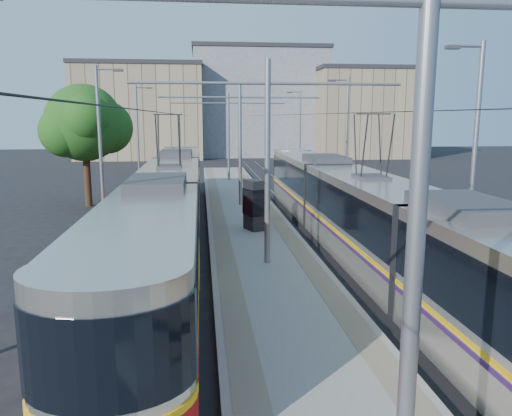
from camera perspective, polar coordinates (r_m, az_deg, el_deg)
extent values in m
plane|color=black|center=(10.71, 7.27, -20.00)|extent=(160.00, 160.00, 0.00)
cube|color=gray|center=(26.59, -1.28, -1.02)|extent=(4.00, 50.00, 0.30)
cube|color=gray|center=(26.47, -4.41, -0.76)|extent=(0.70, 50.00, 0.01)
cube|color=gray|center=(26.72, 1.82, -0.63)|extent=(0.70, 50.00, 0.01)
cube|color=gray|center=(26.59, -10.59, -1.49)|extent=(0.07, 70.00, 0.03)
cube|color=gray|center=(26.52, -7.49, -1.44)|extent=(0.07, 70.00, 0.03)
cube|color=gray|center=(27.01, 4.83, -1.17)|extent=(0.07, 70.00, 0.03)
cube|color=gray|center=(27.32, 7.78, -1.10)|extent=(0.07, 70.00, 0.03)
cube|color=black|center=(21.91, -9.62, -3.51)|extent=(2.30, 30.39, 0.40)
cube|color=#BAB6AB|center=(21.58, -9.75, 0.75)|extent=(2.40, 28.79, 2.90)
cube|color=black|center=(21.50, -9.79, 2.06)|extent=(2.43, 28.79, 1.30)
cube|color=#ECA90C|center=(21.65, -9.72, -0.29)|extent=(2.43, 28.79, 0.12)
cube|color=#AE090C|center=(21.75, -9.68, -1.59)|extent=(2.42, 28.79, 1.10)
cube|color=#2D2D30|center=(21.38, -9.88, 4.98)|extent=(1.68, 3.00, 0.30)
cube|color=black|center=(18.44, 12.61, -6.27)|extent=(2.30, 31.48, 0.40)
cube|color=beige|center=(18.04, 12.82, -1.24)|extent=(2.40, 29.88, 2.90)
cube|color=black|center=(17.95, 12.88, 0.33)|extent=(2.43, 29.88, 1.30)
cube|color=#F6AE0C|center=(18.13, 12.77, -2.48)|extent=(2.43, 29.88, 0.12)
cube|color=#2A1241|center=(18.16, 12.75, -2.94)|extent=(2.43, 29.88, 0.10)
cube|color=#2D2D30|center=(17.80, 13.03, 3.82)|extent=(1.68, 3.00, 0.30)
cylinder|color=gray|center=(5.69, 17.63, -6.44)|extent=(0.20, 0.20, 7.00)
cylinder|color=gray|center=(5.57, 19.25, 21.25)|extent=(9.20, 0.10, 0.10)
cylinder|color=gray|center=(17.19, 1.32, 5.03)|extent=(0.20, 0.20, 7.00)
cylinder|color=gray|center=(17.15, 1.36, 14.05)|extent=(9.20, 0.10, 0.10)
cylinder|color=gray|center=(29.10, -1.83, 7.21)|extent=(0.20, 0.20, 7.00)
cylinder|color=gray|center=(29.07, -1.86, 12.53)|extent=(9.20, 0.10, 0.10)
cylinder|color=gray|center=(41.06, -3.16, 8.12)|extent=(0.20, 0.20, 7.00)
cylinder|color=gray|center=(41.04, -3.20, 11.88)|extent=(9.20, 0.10, 0.10)
cylinder|color=black|center=(26.00, -9.39, 10.56)|extent=(0.02, 70.00, 0.02)
cylinder|color=black|center=(26.62, 6.55, 10.62)|extent=(0.02, 70.00, 0.02)
cylinder|color=gray|center=(27.50, -17.39, 6.98)|extent=(0.18, 0.18, 8.00)
cube|color=#2D2D30|center=(27.38, -15.49, 14.93)|extent=(0.50, 0.22, 0.12)
cylinder|color=gray|center=(43.30, -13.37, 8.24)|extent=(0.18, 0.18, 8.00)
cube|color=#2D2D30|center=(43.23, -12.10, 13.26)|extent=(0.50, 0.22, 0.12)
cylinder|color=gray|center=(19.63, 23.69, 5.41)|extent=(0.18, 0.18, 8.00)
cube|color=#2D2D30|center=(19.20, 21.56, 16.71)|extent=(0.50, 0.22, 0.12)
cylinder|color=gray|center=(34.41, 10.30, 7.87)|extent=(0.18, 0.18, 8.00)
cube|color=#2D2D30|center=(34.17, 8.68, 14.20)|extent=(0.50, 0.22, 0.12)
cylinder|color=gray|center=(49.95, 5.04, 8.72)|extent=(0.18, 0.18, 8.00)
cube|color=#2D2D30|center=(49.78, 3.84, 13.05)|extent=(0.50, 0.22, 0.12)
cube|color=black|center=(22.70, -0.26, 0.35)|extent=(0.92, 1.15, 2.30)
cube|color=black|center=(22.68, -0.26, 0.72)|extent=(0.97, 1.20, 1.20)
cylinder|color=#382314|center=(32.08, -18.68, 2.88)|extent=(0.42, 0.42, 3.05)
sphere|color=#164513|center=(31.84, -19.05, 9.18)|extent=(4.57, 4.57, 4.57)
sphere|color=#164513|center=(32.37, -16.73, 8.81)|extent=(3.24, 3.24, 3.24)
cube|color=gray|center=(69.40, -12.91, 10.48)|extent=(16.00, 12.00, 11.71)
cube|color=#262328|center=(69.71, -13.12, 15.51)|extent=(16.32, 12.24, 0.50)
cube|color=gray|center=(73.45, 0.17, 11.73)|extent=(18.00, 14.00, 14.30)
cube|color=#262328|center=(74.00, 0.17, 17.46)|extent=(18.36, 14.28, 0.50)
cube|color=gray|center=(70.57, 12.30, 10.35)|extent=(14.00, 10.00, 11.35)
cube|color=#262328|center=(70.84, 12.49, 15.14)|extent=(14.28, 10.20, 0.50)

